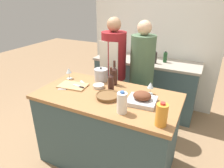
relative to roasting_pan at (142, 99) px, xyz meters
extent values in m
plane|color=#9E7A56|center=(-0.41, 0.01, -0.99)|extent=(12.00, 12.00, 0.00)
cube|color=#3D565B|center=(-0.41, 0.01, -0.54)|extent=(1.54, 0.81, 0.90)
cube|color=#A37042|center=(-0.41, 0.01, -0.07)|extent=(1.59, 0.84, 0.04)
cube|color=#3D565B|center=(-0.41, 1.46, -0.54)|extent=(1.74, 0.58, 0.89)
cube|color=#ADA393|center=(-0.41, 1.46, -0.07)|extent=(1.80, 0.60, 0.04)
cube|color=silver|center=(-0.41, 1.81, 0.29)|extent=(2.30, 0.10, 2.55)
cube|color=#BCBCC1|center=(0.00, 0.00, -0.03)|extent=(0.31, 0.28, 0.04)
ellipsoid|color=brown|center=(0.00, 0.00, 0.03)|extent=(0.20, 0.17, 0.09)
cylinder|color=brown|center=(-0.37, -0.06, -0.03)|extent=(0.24, 0.24, 0.04)
torus|color=brown|center=(-0.37, -0.06, -0.01)|extent=(0.26, 0.26, 0.02)
cube|color=tan|center=(-0.88, 0.02, -0.04)|extent=(0.36, 0.25, 0.02)
cylinder|color=#B7B7BC|center=(-0.66, 0.33, 0.02)|extent=(0.17, 0.17, 0.15)
cylinder|color=#B7B7BC|center=(-0.66, 0.33, 0.10)|extent=(0.17, 0.17, 0.01)
sphere|color=black|center=(-0.66, 0.33, 0.12)|extent=(0.02, 0.02, 0.02)
cylinder|color=beige|center=(-0.58, 0.13, -0.03)|extent=(0.13, 0.13, 0.03)
torus|color=beige|center=(-0.58, 0.13, -0.01)|extent=(0.14, 0.14, 0.02)
cylinder|color=orange|center=(0.27, -0.29, 0.05)|extent=(0.10, 0.10, 0.20)
cylinder|color=red|center=(0.27, -0.29, 0.16)|extent=(0.04, 0.04, 0.02)
cylinder|color=white|center=(-0.11, -0.26, 0.05)|extent=(0.10, 0.10, 0.20)
cylinder|color=#3360B2|center=(-0.11, -0.26, 0.16)|extent=(0.04, 0.04, 0.02)
cylinder|color=#381E19|center=(-0.46, 0.30, 0.05)|extent=(0.07, 0.07, 0.19)
cone|color=#381E19|center=(-0.46, 0.30, 0.16)|extent=(0.07, 0.07, 0.04)
cylinder|color=#381E19|center=(-0.46, 0.30, 0.22)|extent=(0.03, 0.03, 0.08)
cylinder|color=#381E19|center=(-0.41, 0.12, 0.04)|extent=(0.07, 0.07, 0.18)
cone|color=#381E19|center=(-0.41, 0.12, 0.14)|extent=(0.07, 0.07, 0.03)
cylinder|color=#381E19|center=(-0.41, 0.12, 0.20)|extent=(0.03, 0.03, 0.07)
cylinder|color=silver|center=(0.02, 0.24, -0.05)|extent=(0.07, 0.07, 0.00)
cylinder|color=silver|center=(0.02, 0.24, -0.01)|extent=(0.01, 0.01, 0.07)
cone|color=silver|center=(0.02, 0.24, 0.06)|extent=(0.07, 0.07, 0.07)
cylinder|color=silver|center=(-1.07, 0.20, -0.05)|extent=(0.07, 0.07, 0.00)
cylinder|color=silver|center=(-1.07, 0.20, -0.01)|extent=(0.01, 0.01, 0.08)
cone|color=silver|center=(-1.07, 0.20, 0.06)|extent=(0.07, 0.07, 0.07)
cube|color=#B7B7BC|center=(-0.84, 0.16, -0.05)|extent=(0.13, 0.10, 0.01)
cube|color=black|center=(-0.75, 0.11, -0.05)|extent=(0.08, 0.07, 0.01)
cube|color=#B7B7BC|center=(-0.95, -0.11, -0.05)|extent=(0.10, 0.07, 0.01)
cube|color=black|center=(-0.88, -0.07, -0.05)|extent=(0.07, 0.05, 0.01)
cube|color=#B7B7BC|center=(-0.83, 0.02, -0.03)|extent=(0.11, 0.05, 0.01)
cube|color=black|center=(-0.75, 0.01, -0.03)|extent=(0.07, 0.04, 0.01)
cylinder|color=#234C28|center=(-0.10, 1.49, 0.03)|extent=(0.06, 0.06, 0.16)
cylinder|color=black|center=(-0.10, 1.49, 0.12)|extent=(0.03, 0.03, 0.02)
cylinder|color=#332D28|center=(-0.24, 1.36, 0.04)|extent=(0.06, 0.06, 0.18)
cylinder|color=black|center=(-0.24, 1.36, 0.14)|extent=(0.02, 0.02, 0.02)
cube|color=beige|center=(-0.69, 0.76, -0.58)|extent=(0.28, 0.20, 0.81)
cylinder|color=maroon|center=(-0.69, 0.76, 0.17)|extent=(0.35, 0.35, 0.68)
sphere|color=tan|center=(-0.69, 0.76, 0.61)|extent=(0.20, 0.20, 0.20)
cube|color=silver|center=(-0.69, 0.59, -0.02)|extent=(0.27, 0.02, 0.86)
cube|color=beige|center=(-0.28, 0.84, -0.58)|extent=(0.32, 0.26, 0.80)
cylinder|color=#4C6B4C|center=(-0.28, 0.84, 0.15)|extent=(0.34, 0.34, 0.67)
sphere|color=#DBAD89|center=(-0.28, 0.84, 0.58)|extent=(0.19, 0.19, 0.19)
camera|label=1|loc=(0.53, -1.75, 0.96)|focal=32.00mm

